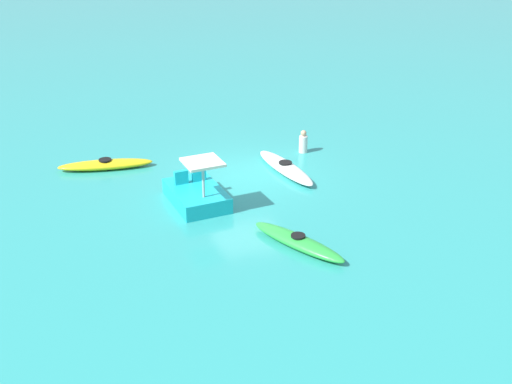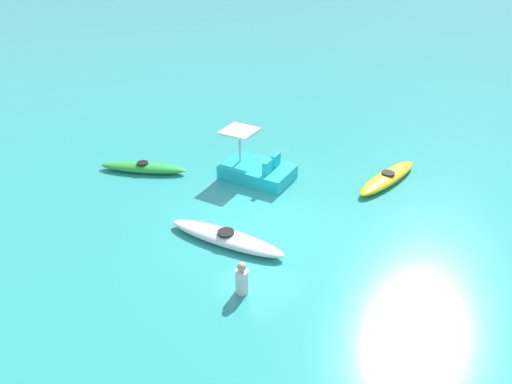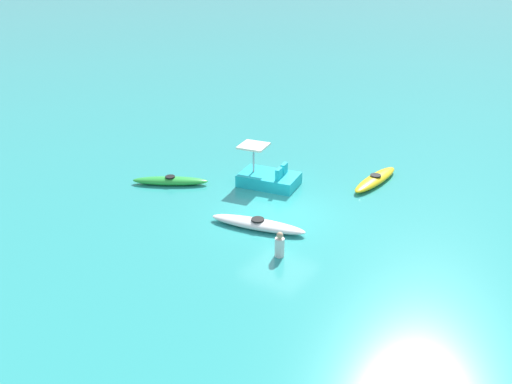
{
  "view_description": "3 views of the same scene",
  "coord_description": "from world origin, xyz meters",
  "px_view_note": "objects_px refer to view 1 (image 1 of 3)",
  "views": [
    {
      "loc": [
        4.78,
        19.41,
        8.51
      ],
      "look_at": [
        0.38,
        2.76,
        0.6
      ],
      "focal_mm": 43.59,
      "sensor_mm": 36.0,
      "label": 1
    },
    {
      "loc": [
        -8.98,
        -7.28,
        7.76
      ],
      "look_at": [
        0.78,
        0.79,
        0.4
      ],
      "focal_mm": 32.6,
      "sensor_mm": 36.0,
      "label": 2
    },
    {
      "loc": [
        -16.9,
        -10.12,
        9.84
      ],
      "look_at": [
        0.56,
        1.45,
        0.34
      ],
      "focal_mm": 41.08,
      "sensor_mm": 36.0,
      "label": 3
    }
  ],
  "objects_px": {
    "kayak_white": "(285,167)",
    "kayak_yellow": "(106,165)",
    "kayak_green": "(298,242)",
    "pedal_boat_cyan": "(197,193)",
    "person_near_shore": "(303,143)"
  },
  "relations": [
    {
      "from": "kayak_white",
      "to": "kayak_yellow",
      "type": "relative_size",
      "value": 1.08
    },
    {
      "from": "kayak_white",
      "to": "kayak_yellow",
      "type": "height_order",
      "value": "same"
    },
    {
      "from": "kayak_green",
      "to": "pedal_boat_cyan",
      "type": "height_order",
      "value": "pedal_boat_cyan"
    },
    {
      "from": "kayak_green",
      "to": "pedal_boat_cyan",
      "type": "xyz_separation_m",
      "value": [
        2.21,
        -3.46,
        0.17
      ]
    },
    {
      "from": "kayak_yellow",
      "to": "person_near_shore",
      "type": "xyz_separation_m",
      "value": [
        -7.36,
        0.23,
        0.22
      ]
    },
    {
      "from": "pedal_boat_cyan",
      "to": "kayak_white",
      "type": "bearing_deg",
      "value": -153.3
    },
    {
      "from": "person_near_shore",
      "to": "pedal_boat_cyan",
      "type": "bearing_deg",
      "value": 35.95
    },
    {
      "from": "kayak_green",
      "to": "person_near_shore",
      "type": "bearing_deg",
      "value": -109.85
    },
    {
      "from": "person_near_shore",
      "to": "kayak_yellow",
      "type": "bearing_deg",
      "value": -1.8
    },
    {
      "from": "kayak_yellow",
      "to": "pedal_boat_cyan",
      "type": "xyz_separation_m",
      "value": [
        -2.67,
        3.63,
        0.17
      ]
    },
    {
      "from": "person_near_shore",
      "to": "kayak_green",
      "type": "bearing_deg",
      "value": 70.15
    },
    {
      "from": "kayak_white",
      "to": "kayak_yellow",
      "type": "bearing_deg",
      "value": -17.17
    },
    {
      "from": "kayak_white",
      "to": "person_near_shore",
      "type": "height_order",
      "value": "person_near_shore"
    },
    {
      "from": "kayak_green",
      "to": "kayak_yellow",
      "type": "bearing_deg",
      "value": -55.49
    },
    {
      "from": "kayak_green",
      "to": "kayak_white",
      "type": "distance_m",
      "value": 5.35
    }
  ]
}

